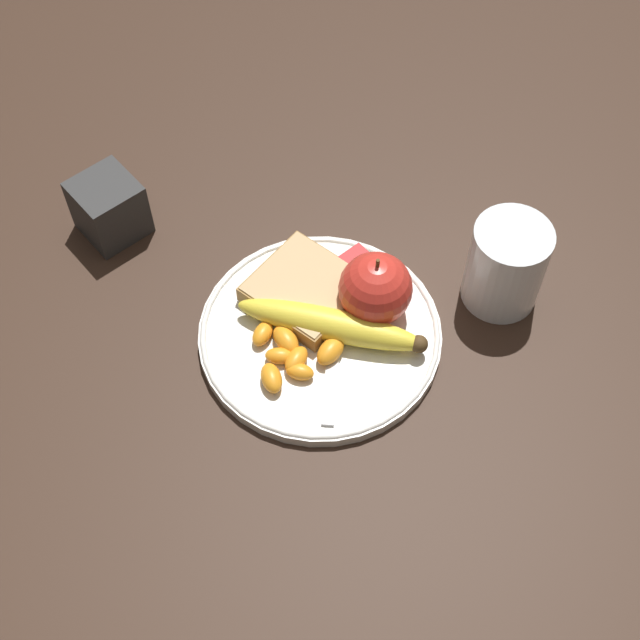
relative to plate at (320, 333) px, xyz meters
The scene contains 17 objects.
ground_plane 0.01m from the plate, ahead, with size 3.00×3.00×0.00m, color #332116.
plate is the anchor object (origin of this frame).
juice_glass 0.20m from the plate, 65.94° to the left, with size 0.08×0.08×0.10m.
apple 0.07m from the plate, 74.87° to the left, with size 0.07×0.07×0.08m.
banana 0.02m from the plate, 33.92° to the left, with size 0.17×0.13×0.03m.
bread_slice 0.05m from the plate, 158.03° to the left, with size 0.12×0.11×0.02m.
fork 0.02m from the plate, 47.32° to the left, with size 0.14×0.14×0.00m.
jam_packet 0.08m from the plate, 107.68° to the left, with size 0.05×0.04×0.02m.
orange_segment_0 0.03m from the plate, 133.05° to the right, with size 0.03×0.03×0.02m.
orange_segment_1 0.08m from the plate, 78.57° to the right, with size 0.04×0.03×0.02m.
orange_segment_2 0.05m from the plate, 91.30° to the right, with size 0.03×0.03×0.02m.
orange_segment_3 0.03m from the plate, 21.24° to the right, with size 0.03×0.04×0.02m.
orange_segment_4 0.05m from the plate, 71.28° to the right, with size 0.03×0.04×0.02m.
orange_segment_5 0.04m from the plate, 104.90° to the right, with size 0.04×0.03×0.02m.
orange_segment_6 0.06m from the plate, 61.31° to the right, with size 0.03×0.03×0.02m.
orange_segment_7 0.06m from the plate, 122.34° to the right, with size 0.03×0.03×0.02m.
condiment_caddy 0.27m from the plate, 162.99° to the right, with size 0.06×0.06×0.07m.
Camera 1 is at (0.36, -0.31, 0.75)m, focal length 50.00 mm.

